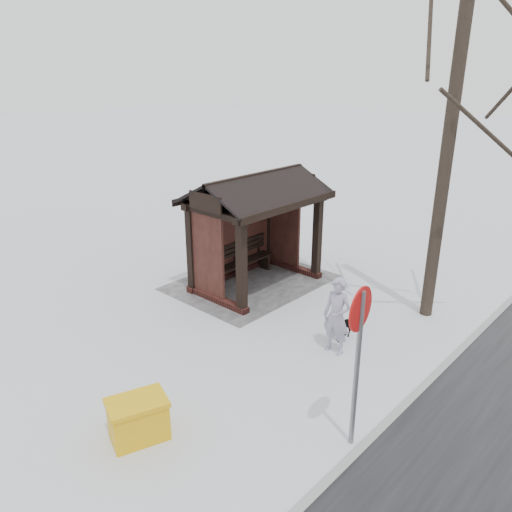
{
  "coord_description": "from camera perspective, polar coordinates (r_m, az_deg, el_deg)",
  "views": [
    {
      "loc": [
        9.26,
        8.51,
        5.56
      ],
      "look_at": [
        0.89,
        0.8,
        1.29
      ],
      "focal_mm": 35.0,
      "sensor_mm": 36.0,
      "label": 1
    }
  ],
  "objects": [
    {
      "name": "ground",
      "position": [
        13.76,
        0.07,
        -3.27
      ],
      "size": [
        120.0,
        120.0,
        0.0
      ],
      "primitive_type": "plane",
      "color": "silver",
      "rests_on": "ground"
    },
    {
      "name": "kerb",
      "position": [
        11.21,
        21.62,
        -10.72
      ],
      "size": [
        120.0,
        0.15,
        0.06
      ],
      "primitive_type": "cube",
      "color": "gray",
      "rests_on": "ground"
    },
    {
      "name": "trampled_patch",
      "position": [
        13.88,
        -0.54,
        -3.01
      ],
      "size": [
        4.2,
        3.2,
        0.02
      ],
      "primitive_type": "cube",
      "color": "gray",
      "rests_on": "ground"
    },
    {
      "name": "bus_shelter",
      "position": [
        13.14,
        -0.44,
        5.59
      ],
      "size": [
        3.6,
        2.4,
        3.09
      ],
      "color": "#391915",
      "rests_on": "ground"
    },
    {
      "name": "tree_near",
      "position": [
        11.61,
        22.52,
        22.08
      ],
      "size": [
        3.42,
        3.42,
        9.03
      ],
      "color": "black",
      "rests_on": "ground"
    },
    {
      "name": "pedestrian",
      "position": [
        10.4,
        9.22,
        -6.79
      ],
      "size": [
        0.42,
        0.62,
        1.66
      ],
      "primitive_type": "imported",
      "rotation": [
        0.0,
        0.0,
        1.61
      ],
      "color": "#9B93AC",
      "rests_on": "ground"
    },
    {
      "name": "dog",
      "position": [
        11.19,
        9.67,
        -7.95
      ],
      "size": [
        0.65,
        0.3,
        0.55
      ],
      "primitive_type": "imported",
      "rotation": [
        0.0,
        0.0,
        1.57
      ],
      "color": "black",
      "rests_on": "ground"
    },
    {
      "name": "grit_bin",
      "position": [
        8.53,
        -13.31,
        -17.67
      ],
      "size": [
        1.08,
        0.9,
        0.71
      ],
      "rotation": [
        0.0,
        0.0,
        -0.34
      ],
      "color": "#E5A90D",
      "rests_on": "ground"
    },
    {
      "name": "road_sign",
      "position": [
        7.51,
        11.64,
        -9.0
      ],
      "size": [
        0.69,
        0.12,
        2.7
      ],
      "rotation": [
        0.0,
        0.0,
        0.1
      ],
      "color": "slate",
      "rests_on": "ground"
    }
  ]
}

